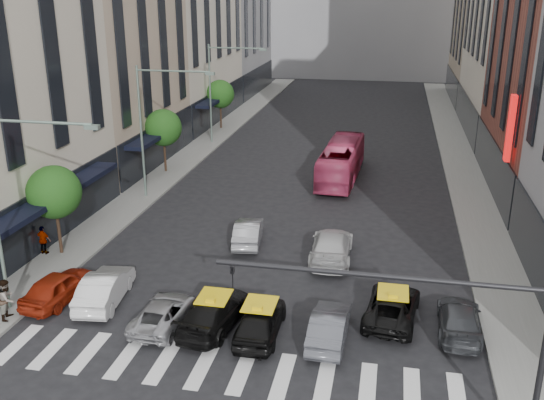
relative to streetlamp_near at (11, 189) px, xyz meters
The scene contains 25 objects.
ground 12.32m from the streetlamp_near, 21.72° to the right, with size 160.00×160.00×0.00m, color black.
sidewalk_left 26.69m from the streetlamp_near, 93.21° to the left, with size 3.00×96.00×0.15m, color slate.
sidewalk_right 34.27m from the streetlamp_near, 50.35° to the left, with size 3.00×96.00×0.15m, color slate.
building_left_b 25.72m from the streetlamp_near, 106.16° to the left, with size 8.00×16.00×24.00m, color tan.
tree_near 6.65m from the streetlamp_near, 106.32° to the left, with size 2.88×2.88×4.95m.
tree_mid 22.18m from the streetlamp_near, 94.56° to the left, with size 2.88×2.88×4.95m.
tree_far 38.11m from the streetlamp_near, 92.65° to the left, with size 2.88×2.88×4.95m.
streetlamp_near is the anchor object (origin of this frame).
streetlamp_mid 16.00m from the streetlamp_near, 90.00° to the left, with size 5.38×0.25×9.00m.
streetlamp_far 32.00m from the streetlamp_near, 90.00° to the left, with size 5.38×0.25×9.00m.
traffic_signal 18.48m from the streetlamp_near, 15.74° to the right, with size 10.10×0.20×6.00m.
liberty_sign 27.73m from the streetlamp_near, 35.24° to the left, with size 0.30×0.70×4.00m.
car_red 5.40m from the streetlamp_near, 56.23° to the left, with size 1.70×4.23×1.44m, color maroon.
car_white_front 6.18m from the streetlamp_near, 27.00° to the left, with size 1.59×4.56×1.50m, color silver.
car_silver 8.37m from the streetlamp_near, ahead, with size 1.94×4.21×1.17m, color #9A9A9F.
taxi_left 10.12m from the streetlamp_near, ahead, with size 1.98×4.86×1.41m, color black.
taxi_center 11.95m from the streetlamp_near, ahead, with size 1.72×4.29×1.46m, color black.
car_grey_mid 14.64m from the streetlamp_near, ahead, with size 1.44×4.14×1.36m, color #484A51.
taxi_right 17.25m from the streetlamp_near, ahead, with size 2.15×4.67×1.30m, color black.
car_grey_curb 19.87m from the streetlamp_near, ahead, with size 1.78×4.37×1.27m, color #373A3E.
car_row2_left 13.55m from the streetlamp_near, 50.35° to the left, with size 1.47×4.21×1.39m, color #AEAEB3.
car_row2_right 16.22m from the streetlamp_near, 33.00° to the left, with size 2.16×5.31×1.54m, color silver.
bus 26.37m from the streetlamp_near, 62.32° to the left, with size 2.42×10.34×2.88m, color #BB375E.
pedestrian_near 4.92m from the streetlamp_near, 112.28° to the right, with size 0.90×0.70×1.86m, color gray.
pedestrian_far 7.93m from the streetlamp_near, 114.36° to the left, with size 0.94×0.39×1.61m, color gray.
Camera 1 is at (5.64, -17.67, 13.98)m, focal length 40.00 mm.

